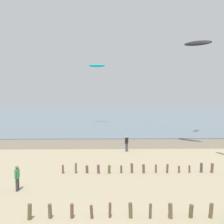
{
  "coord_description": "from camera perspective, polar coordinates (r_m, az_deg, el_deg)",
  "views": [
    {
      "loc": [
        0.89,
        -10.08,
        6.98
      ],
      "look_at": [
        1.26,
        11.55,
        4.95
      ],
      "focal_mm": 44.09,
      "sensor_mm": 36.0,
      "label": 1
    }
  ],
  "objects": [
    {
      "name": "person_far_down_beach",
      "position": [
        19.87,
        -19.07,
        -12.69
      ],
      "size": [
        0.24,
        0.57,
        1.71
      ],
      "color": "#383842",
      "rests_on": "ground"
    },
    {
      "name": "person_mid_beach",
      "position": [
        29.62,
        3.05,
        -6.45
      ],
      "size": [
        0.38,
        0.49,
        1.71
      ],
      "color": "#4C4C56",
      "rests_on": "ground"
    },
    {
      "name": "groyne_near",
      "position": [
        15.54,
        5.56,
        -19.71
      ],
      "size": [
        11.85,
        0.34,
        0.87
      ],
      "color": "brown",
      "rests_on": "ground"
    },
    {
      "name": "groyne_mid",
      "position": [
        22.72,
        5.92,
        -11.61
      ],
      "size": [
        12.25,
        0.34,
        0.82
      ],
      "color": "brown",
      "rests_on": "ground"
    },
    {
      "name": "kite_aloft_2",
      "position": [
        32.56,
        17.37,
        13.46
      ],
      "size": [
        3.15,
        2.77,
        0.83
      ],
      "primitive_type": "ellipsoid",
      "rotation": [
        -0.38,
        0.0,
        2.49
      ],
      "color": "black"
    },
    {
      "name": "wet_sand_strip",
      "position": [
        33.64,
        -2.5,
        -6.6
      ],
      "size": [
        120.0,
        5.68,
        0.01
      ],
      "primitive_type": "cube",
      "color": "#7A6D59",
      "rests_on": "ground"
    },
    {
      "name": "sea",
      "position": [
        71.08,
        -1.7,
        -0.23
      ],
      "size": [
        160.0,
        70.0,
        0.1
      ],
      "primitive_type": "cube",
      "color": "slate",
      "rests_on": "ground"
    },
    {
      "name": "kite_aloft_0",
      "position": [
        49.97,
        -3.16,
        9.59
      ],
      "size": [
        3.32,
        1.84,
        0.68
      ],
      "primitive_type": "ellipsoid",
      "rotation": [
        0.18,
        0.0,
        2.89
      ],
      "color": "#19B2B7"
    }
  ]
}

